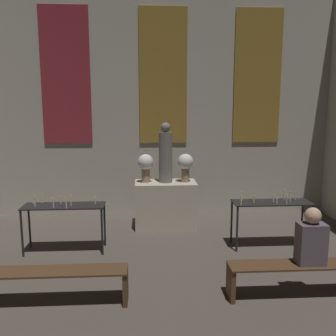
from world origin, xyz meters
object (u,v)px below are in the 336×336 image
Objects in this scene: statue at (166,155)px; candle_rack_left at (64,211)px; pew_back_left at (35,279)px; pew_back_right at (315,271)px; flower_vase_left at (146,165)px; flower_vase_right at (185,164)px; person_seated at (311,239)px; altar at (166,204)px; candle_rack_right at (271,207)px.

statue is 0.88× the size of candle_rack_left.
pew_back_right is at bearing 0.00° from pew_back_left.
flower_vase_left and flower_vase_right have the same top height.
pew_back_right is at bearing -58.79° from statue.
flower_vase_right is at bearing 28.68° from candle_rack_left.
altar is at bearing 120.03° from person_seated.
altar is 3.50m from person_seated.
statue is at bearing 120.03° from person_seated.
statue is at bearing 33.79° from candle_rack_left.
pew_back_left is (-1.83, -3.02, -0.13)m from altar.
altar is 3.53m from pew_back_left.
altar is at bearing -180.00° from flower_vase_right.
flower_vase_right reaches higher than pew_back_right.
flower_vase_left is 0.76× the size of person_seated.
pew_back_right is at bearing -89.95° from candle_rack_right.
candle_rack_left is 1.00× the size of candle_rack_right.
statue is 3.72m from pew_back_left.
flower_vase_left is at bearing 151.22° from candle_rack_right.
statue is 0.46m from flower_vase_right.
statue is 0.53× the size of pew_back_right.
altar is at bearing 146.09° from candle_rack_right.
candle_rack_left is (-1.83, -1.23, 0.25)m from altar.
flower_vase_left is 0.25× the size of pew_back_left.
statue reaches higher than pew_back_right.
pew_back_left is at bearing -121.21° from statue.
candle_rack_right is (2.24, -1.23, -0.60)m from flower_vase_left.
candle_rack_left is 1.82× the size of person_seated.
candle_rack_right is 0.60× the size of pew_back_left.
pew_back_right is (2.24, -3.02, -0.98)m from flower_vase_left.
pew_back_left is at bearing 180.00° from pew_back_right.
pew_back_right is 3.05× the size of person_seated.
flower_vase_right is at bearing 139.10° from candle_rack_right.
pew_back_right is (1.42, -3.02, -0.98)m from flower_vase_right.
pew_back_left is (-3.66, -1.79, -0.38)m from candle_rack_right.
flower_vase_right is 3.88m from pew_back_left.
flower_vase_right is 0.42× the size of candle_rack_left.
person_seated is (1.74, -3.02, 0.32)m from altar.
flower_vase_left is at bearing 64.81° from pew_back_left.
altar is 2.16× the size of flower_vase_left.
person_seated is (3.58, -1.79, 0.08)m from candle_rack_left.
candle_rack_left is 4.00m from person_seated.
candle_rack_right is 0.60× the size of pew_back_right.
statue reaches higher than candle_rack_left.
pew_back_right is at bearing -58.79° from altar.
candle_rack_right reaches higher than candle_rack_left.
candle_rack_right is at bearing 90.05° from pew_back_right.
flower_vase_right is 0.25× the size of pew_back_right.
altar is at bearing -0.00° from flower_vase_left.
altar is 0.94m from flower_vase_right.
statue is 2.10× the size of flower_vase_left.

